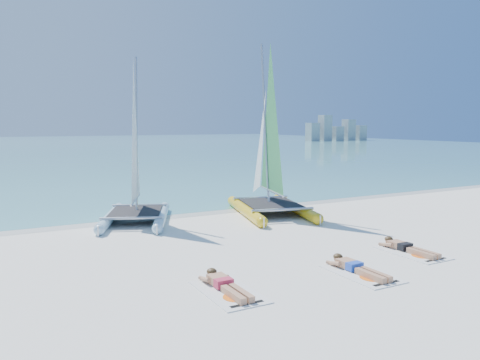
# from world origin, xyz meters

# --- Properties ---
(ground) EXTENTS (140.00, 140.00, 0.00)m
(ground) POSITION_xyz_m (0.00, 0.00, 0.00)
(ground) COLOR white
(ground) RESTS_ON ground
(sea) EXTENTS (140.00, 115.00, 0.01)m
(sea) POSITION_xyz_m (0.00, 63.00, 0.01)
(sea) COLOR #75C2C3
(sea) RESTS_ON ground
(wet_sand_strip) EXTENTS (140.00, 1.40, 0.01)m
(wet_sand_strip) POSITION_xyz_m (0.00, 5.50, 0.00)
(wet_sand_strip) COLOR beige
(wet_sand_strip) RESTS_ON ground
(distant_skyline) EXTENTS (14.00, 2.00, 5.00)m
(distant_skyline) POSITION_xyz_m (53.71, 62.00, 1.94)
(distant_skyline) COLOR #9DA6AC
(distant_skyline) RESTS_ON ground
(catamaran_blue) EXTENTS (3.60, 4.82, 5.94)m
(catamaran_blue) POSITION_xyz_m (-2.65, 5.04, 1.77)
(catamaran_blue) COLOR #B4DAED
(catamaran_blue) RESTS_ON ground
(catamaran_yellow) EXTENTS (3.48, 5.37, 6.67)m
(catamaran_yellow) POSITION_xyz_m (2.27, 4.38, 2.10)
(catamaran_yellow) COLOR yellow
(catamaran_yellow) RESTS_ON ground
(towel_a) EXTENTS (1.00, 1.85, 0.02)m
(towel_a) POSITION_xyz_m (-2.96, -2.66, 0.01)
(towel_a) COLOR white
(towel_a) RESTS_ON ground
(sunbather_a) EXTENTS (0.37, 1.73, 0.26)m
(sunbather_a) POSITION_xyz_m (-2.96, -2.47, 0.12)
(sunbather_a) COLOR tan
(sunbather_a) RESTS_ON towel_a
(towel_b) EXTENTS (1.00, 1.85, 0.02)m
(towel_b) POSITION_xyz_m (0.20, -3.06, 0.01)
(towel_b) COLOR white
(towel_b) RESTS_ON ground
(sunbather_b) EXTENTS (0.37, 1.73, 0.26)m
(sunbather_b) POSITION_xyz_m (0.20, -2.87, 0.12)
(sunbather_b) COLOR tan
(sunbather_b) RESTS_ON towel_b
(towel_c) EXTENTS (1.00, 1.85, 0.02)m
(towel_c) POSITION_xyz_m (2.57, -2.39, 0.01)
(towel_c) COLOR white
(towel_c) RESTS_ON ground
(sunbather_c) EXTENTS (0.37, 1.73, 0.26)m
(sunbather_c) POSITION_xyz_m (2.57, -2.19, 0.12)
(sunbather_c) COLOR tan
(sunbather_c) RESTS_ON towel_c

